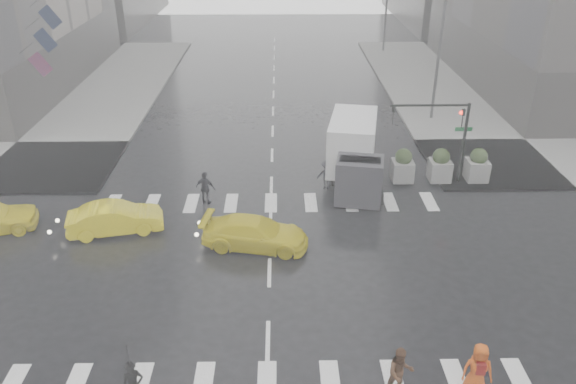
{
  "coord_description": "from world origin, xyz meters",
  "views": [
    {
      "loc": [
        0.45,
        -18.84,
        13.4
      ],
      "look_at": [
        0.79,
        2.0,
        2.66
      ],
      "focal_mm": 35.0,
      "sensor_mm": 36.0,
      "label": 1
    }
  ],
  "objects_px": {
    "taxi_mid": "(115,218)",
    "traffic_signal_pole": "(447,127)",
    "box_truck": "(354,152)",
    "pedestrian_orange": "(478,370)",
    "pedestrian_brown": "(400,372)"
  },
  "relations": [
    {
      "from": "pedestrian_orange",
      "to": "traffic_signal_pole",
      "type": "bearing_deg",
      "value": 86.61
    },
    {
      "from": "taxi_mid",
      "to": "traffic_signal_pole",
      "type": "bearing_deg",
      "value": -86.14
    },
    {
      "from": "traffic_signal_pole",
      "to": "pedestrian_orange",
      "type": "xyz_separation_m",
      "value": [
        -2.64,
        -14.42,
        -2.29
      ]
    },
    {
      "from": "taxi_mid",
      "to": "box_truck",
      "type": "bearing_deg",
      "value": -79.0
    },
    {
      "from": "pedestrian_brown",
      "to": "box_truck",
      "type": "relative_size",
      "value": 0.28
    },
    {
      "from": "traffic_signal_pole",
      "to": "pedestrian_orange",
      "type": "distance_m",
      "value": 14.83
    },
    {
      "from": "taxi_mid",
      "to": "pedestrian_orange",
      "type": "bearing_deg",
      "value": -138.44
    },
    {
      "from": "box_truck",
      "to": "taxi_mid",
      "type": "bearing_deg",
      "value": -145.77
    },
    {
      "from": "traffic_signal_pole",
      "to": "taxi_mid",
      "type": "bearing_deg",
      "value": -163.72
    },
    {
      "from": "taxi_mid",
      "to": "box_truck",
      "type": "distance_m",
      "value": 12.47
    },
    {
      "from": "pedestrian_brown",
      "to": "pedestrian_orange",
      "type": "bearing_deg",
      "value": -5.82
    },
    {
      "from": "traffic_signal_pole",
      "to": "taxi_mid",
      "type": "xyz_separation_m",
      "value": [
        -16.03,
        -4.68,
        -2.52
      ]
    },
    {
      "from": "pedestrian_brown",
      "to": "pedestrian_orange",
      "type": "height_order",
      "value": "pedestrian_orange"
    },
    {
      "from": "pedestrian_orange",
      "to": "box_truck",
      "type": "bearing_deg",
      "value": 104.72
    },
    {
      "from": "pedestrian_brown",
      "to": "box_truck",
      "type": "bearing_deg",
      "value": 82.74
    }
  ]
}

